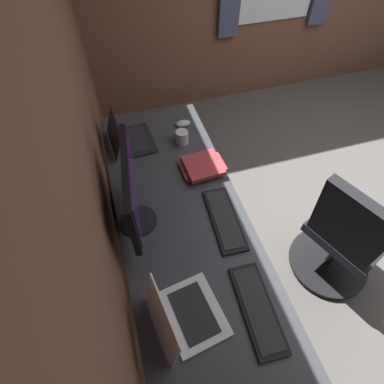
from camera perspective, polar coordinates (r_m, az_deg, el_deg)
floor_plane at (r=3.09m, az=31.85°, el=-2.52°), size 5.15×5.15×0.00m
wall_back at (r=1.31m, az=-21.50°, el=7.85°), size 4.45×0.10×2.60m
desk at (r=1.74m, az=-1.59°, el=-6.27°), size 1.98×0.70×0.73m
drawer_pedestal at (r=2.13m, az=-3.83°, el=-5.77°), size 0.40×0.51×0.69m
monitor_primary at (r=1.49m, az=-11.19°, el=0.13°), size 0.54×0.20×0.46m
laptop_leftmost at (r=2.09m, az=-11.89°, el=9.95°), size 0.33×0.30×0.21m
laptop_left at (r=1.41m, az=-1.98°, el=-22.07°), size 0.35×0.33×0.24m
keyboard_main at (r=1.68m, az=6.09°, el=-5.05°), size 0.43×0.17×0.02m
keyboard_spare at (r=1.49m, az=12.14°, el=-20.49°), size 0.43×0.16×0.02m
mouse_main at (r=2.21m, az=-1.69°, el=12.70°), size 0.06×0.10×0.03m
book_stack_near at (r=1.89m, az=2.04°, el=4.83°), size 0.23×0.28×0.06m
coffee_mug at (r=2.06m, az=-1.88°, el=10.23°), size 0.12×0.08×0.09m
office_chair at (r=2.15m, az=26.43°, el=-7.83°), size 0.57×0.61×0.97m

